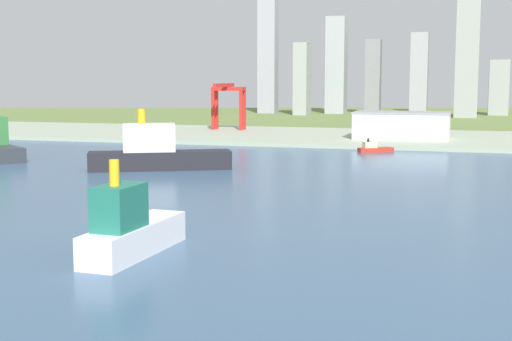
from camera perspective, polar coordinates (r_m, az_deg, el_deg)
ground_plane at (r=306.80m, az=5.03°, el=-0.49°), size 2400.00×2400.00×0.00m
water_bay at (r=248.91m, az=2.27°, el=-2.25°), size 840.00×360.00×0.15m
industrial_pier at (r=493.33m, az=9.43°, el=2.51°), size 840.00×140.00×2.50m
ferry_boat at (r=171.59m, az=-9.75°, el=-4.52°), size 10.95×36.86×23.09m
cargo_ship at (r=330.47m, az=-7.72°, el=1.35°), size 62.66×39.42×27.15m
tugboat_small at (r=409.73m, az=9.14°, el=1.71°), size 19.43×14.89×7.72m
port_crane_red at (r=543.91m, az=-2.21°, el=5.79°), size 24.09×40.85×34.31m
warehouse_main at (r=473.51m, az=11.25°, el=3.47°), size 59.66×31.00×17.08m
distant_skyline at (r=823.73m, az=9.00°, el=8.29°), size 275.06×77.18×153.23m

